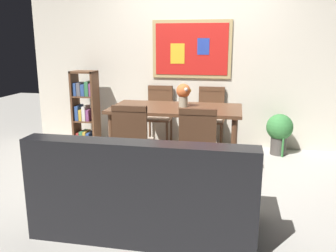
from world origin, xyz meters
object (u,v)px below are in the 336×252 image
Objects in this scene: dining_chair_far_right at (211,113)px; leather_couch at (147,194)px; dining_chair_far_left at (159,111)px; dining_table at (176,114)px; dining_chair_near_right at (198,142)px; dining_chair_near_left at (133,138)px; potted_ivy at (279,131)px; bookshelf at (85,109)px; flower_vase at (183,93)px.

dining_chair_far_right is 0.51× the size of leather_couch.
dining_table is at bearing -63.51° from dining_chair_far_left.
dining_chair_near_left is at bearing 176.86° from dining_chair_near_right.
dining_chair_near_right is (-0.01, -1.58, 0.00)m from dining_chair_far_right.
potted_ivy is at bearing -3.78° from dining_chair_far_left.
dining_chair_near_left is 0.51× the size of leather_couch.
bookshelf is (-1.89, 1.42, 0.02)m from dining_chair_near_right.
potted_ivy is at bearing 55.90° from dining_chair_near_right.
dining_chair_near_right reaches higher than leather_couch.
dining_chair_near_left is at bearing -140.40° from potted_ivy.
leather_couch is 6.10× the size of flower_vase.
dining_chair_far_right is at bearing 172.67° from potted_ivy.
dining_chair_far_left is 1.51× the size of potted_ivy.
dining_chair_far_right and dining_chair_near_left have the same top height.
dining_chair_far_left is at bearing 122.95° from flower_vase.
dining_chair_far_right is 1.00m from potted_ivy.
bookshelf is (-1.12, -0.16, 0.02)m from dining_chair_far_left.
dining_chair_far_right and dining_chair_near_right have the same top height.
dining_chair_far_right is 1.71m from dining_chair_near_left.
dining_chair_far_right reaches higher than leather_couch.
dining_table is at bearing -153.93° from potted_ivy.
dining_chair_far_left is 1.53m from dining_chair_near_left.
dining_chair_near_left is 1.03m from leather_couch.
potted_ivy is (0.99, 1.46, -0.20)m from dining_chair_near_right.
flower_vase is (0.05, 1.72, 0.62)m from leather_couch.
dining_chair_far_left is at bearing -179.30° from dining_chair_far_right.
flower_vase is at bearing 25.68° from dining_table.
dining_chair_near_left and dining_chair_near_right have the same top height.
dining_chair_near_right is (0.73, -0.04, 0.00)m from dining_chair_near_left.
dining_chair_far_right is at bearing 63.89° from dining_table.
dining_table reaches higher than potted_ivy.
leather_couch is at bearing -88.52° from dining_table.
dining_table is 1.45× the size of bookshelf.
dining_table is 1.64m from bookshelf.
flower_vase is (-0.29, 0.83, 0.39)m from dining_chair_near_right.
bookshelf is (-1.90, -0.17, 0.02)m from dining_chair_far_right.
dining_chair_far_left is at bearing 115.99° from dining_chair_near_right.
dining_chair_far_right is 1.00× the size of dining_chair_near_left.
bookshelf is (-1.51, 0.63, -0.10)m from dining_table.
bookshelf is 1.74m from flower_vase.
dining_chair_near_right is at bearing -64.01° from dining_chair_far_left.
dining_chair_far_left is (-0.78, -0.01, 0.00)m from dining_chair_far_right.
leather_couch is (-0.35, -2.47, -0.22)m from dining_chair_far_right.
dining_chair_near_right is 1.51× the size of potted_ivy.
dining_chair_far_right is 0.80× the size of bookshelf.
dining_chair_far_right is at bearing 0.70° from dining_chair_far_left.
dining_chair_near_left is (-0.35, -0.75, -0.12)m from dining_table.
dining_chair_near_right is 0.97m from leather_couch.
potted_ivy is (0.97, -0.13, -0.20)m from dining_chair_far_right.
potted_ivy is (1.32, 2.34, 0.03)m from leather_couch.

